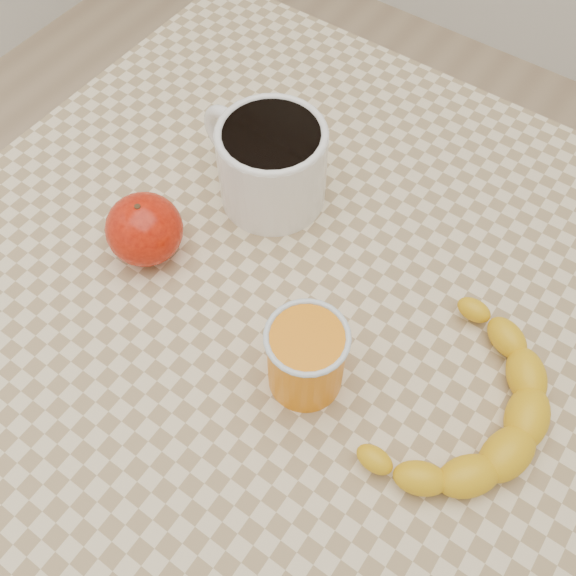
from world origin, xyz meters
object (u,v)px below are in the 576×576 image
Objects in this scene: coffee_mug at (270,161)px; banana at (462,406)px; table at (288,337)px; orange_juice_glass at (306,357)px; apple at (144,229)px.

banana is at bearing -21.16° from coffee_mug.
table is at bearing -172.45° from banana.
coffee_mug is 0.23m from orange_juice_glass.
orange_juice_glass is (0.06, -0.06, 0.13)m from table.
apple is (-0.22, 0.03, -0.01)m from orange_juice_glass.
banana is at bearing 3.80° from apple.
coffee_mug is at bearing 133.11° from table.
table is at bearing 12.79° from apple.
orange_juice_glass reaches higher than apple.
table is 0.16m from orange_juice_glass.
banana is (0.36, 0.02, -0.02)m from apple.
coffee_mug reaches higher than apple.
table is 2.92× the size of banana.
apple is (-0.06, -0.14, -0.02)m from coffee_mug.
coffee_mug is 1.86× the size of apple.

